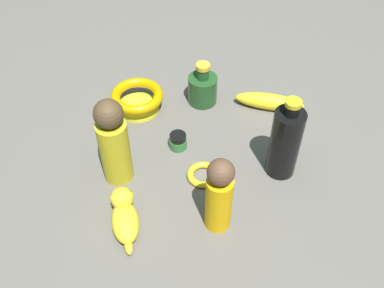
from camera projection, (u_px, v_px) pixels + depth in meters
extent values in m
plane|color=#5B5651|center=(192.00, 158.00, 1.15)|extent=(2.00, 2.00, 0.00)
cylinder|color=black|center=(285.00, 143.00, 1.06)|extent=(0.07, 0.07, 0.19)
cylinder|color=black|center=(292.00, 109.00, 0.98)|extent=(0.03, 0.03, 0.03)
cylinder|color=gold|center=(293.00, 103.00, 0.97)|extent=(0.04, 0.04, 0.01)
cylinder|color=gold|center=(115.00, 151.00, 1.05)|extent=(0.10, 0.10, 0.17)
sphere|color=#4F3924|center=(108.00, 114.00, 0.97)|extent=(0.07, 0.07, 0.07)
ellipsoid|color=yellow|center=(269.00, 102.00, 1.27)|extent=(0.20, 0.07, 0.05)
torus|color=gold|center=(203.00, 175.00, 1.10)|extent=(0.08, 0.08, 0.02)
cylinder|color=yellow|center=(138.00, 107.00, 1.28)|extent=(0.12, 0.12, 0.01)
torus|color=#C89104|center=(137.00, 96.00, 1.25)|extent=(0.15, 0.15, 0.03)
cylinder|color=#204720|center=(203.00, 90.00, 1.28)|extent=(0.08, 0.08, 0.08)
cylinder|color=#204720|center=(203.00, 73.00, 1.24)|extent=(0.03, 0.03, 0.03)
cylinder|color=gold|center=(203.00, 66.00, 1.22)|extent=(0.04, 0.04, 0.01)
cylinder|color=#316E36|center=(178.00, 143.00, 1.17)|extent=(0.05, 0.05, 0.03)
cylinder|color=gold|center=(178.00, 140.00, 1.16)|extent=(0.04, 0.04, 0.00)
cylinder|color=black|center=(178.00, 137.00, 1.16)|extent=(0.04, 0.04, 0.02)
cylinder|color=#E5A40C|center=(219.00, 203.00, 0.96)|extent=(0.08, 0.08, 0.15)
sphere|color=brown|center=(221.00, 172.00, 0.89)|extent=(0.06, 0.06, 0.06)
ellipsoid|color=yellow|center=(125.00, 222.00, 0.99)|extent=(0.09, 0.13, 0.05)
sphere|color=yellow|center=(122.00, 198.00, 1.00)|extent=(0.05, 0.05, 0.05)
cone|color=yellow|center=(114.00, 193.00, 0.98)|extent=(0.02, 0.02, 0.02)
cone|color=yellow|center=(127.00, 191.00, 0.99)|extent=(0.02, 0.02, 0.02)
ellipsoid|color=yellow|center=(128.00, 244.00, 0.96)|extent=(0.03, 0.05, 0.02)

